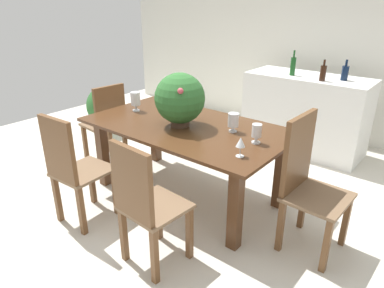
{
  "coord_description": "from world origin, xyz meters",
  "views": [
    {
      "loc": [
        1.98,
        -2.27,
        1.85
      ],
      "look_at": [
        0.05,
        0.09,
        0.56
      ],
      "focal_mm": 32.54,
      "sensor_mm": 36.0,
      "label": 1
    }
  ],
  "objects_px": {
    "flower_centerpiece": "(180,99)",
    "crystal_vase_right": "(257,132)",
    "crystal_vase_center_near": "(135,99)",
    "kitchen_counter": "(305,114)",
    "dining_table": "(186,137)",
    "potted_plant_floor": "(105,108)",
    "chair_near_right": "(145,202)",
    "wine_bottle_green": "(293,66)",
    "wine_glass": "(241,143)",
    "chair_near_left": "(73,167)",
    "wine_bottle_tall": "(323,73)",
    "chair_foot_end": "(306,178)",
    "crystal_vase_left": "(233,121)",
    "chair_head_end": "(107,120)",
    "wine_bottle_clear": "(345,73)"
  },
  "relations": [
    {
      "from": "wine_bottle_clear",
      "to": "flower_centerpiece",
      "type": "bearing_deg",
      "value": -113.95
    },
    {
      "from": "wine_glass",
      "to": "potted_plant_floor",
      "type": "distance_m",
      "value": 3.04
    },
    {
      "from": "wine_glass",
      "to": "wine_bottle_tall",
      "type": "height_order",
      "value": "wine_bottle_tall"
    },
    {
      "from": "chair_near_left",
      "to": "crystal_vase_right",
      "type": "height_order",
      "value": "chair_near_left"
    },
    {
      "from": "chair_near_right",
      "to": "crystal_vase_center_near",
      "type": "height_order",
      "value": "chair_near_right"
    },
    {
      "from": "flower_centerpiece",
      "to": "crystal_vase_right",
      "type": "distance_m",
      "value": 0.77
    },
    {
      "from": "crystal_vase_left",
      "to": "crystal_vase_right",
      "type": "relative_size",
      "value": 1.04
    },
    {
      "from": "dining_table",
      "to": "chair_near_right",
      "type": "distance_m",
      "value": 1.05
    },
    {
      "from": "wine_glass",
      "to": "wine_bottle_clear",
      "type": "distance_m",
      "value": 2.14
    },
    {
      "from": "chair_head_end",
      "to": "potted_plant_floor",
      "type": "height_order",
      "value": "chair_head_end"
    },
    {
      "from": "chair_near_right",
      "to": "potted_plant_floor",
      "type": "height_order",
      "value": "chair_near_right"
    },
    {
      "from": "chair_foot_end",
      "to": "crystal_vase_center_near",
      "type": "height_order",
      "value": "chair_foot_end"
    },
    {
      "from": "crystal_vase_center_near",
      "to": "wine_bottle_tall",
      "type": "distance_m",
      "value": 2.13
    },
    {
      "from": "chair_near_left",
      "to": "wine_glass",
      "type": "bearing_deg",
      "value": -153.57
    },
    {
      "from": "dining_table",
      "to": "kitchen_counter",
      "type": "bearing_deg",
      "value": 77.09
    },
    {
      "from": "crystal_vase_center_near",
      "to": "kitchen_counter",
      "type": "relative_size",
      "value": 0.14
    },
    {
      "from": "chair_foot_end",
      "to": "wine_glass",
      "type": "xyz_separation_m",
      "value": [
        -0.42,
        -0.29,
        0.27
      ]
    },
    {
      "from": "potted_plant_floor",
      "to": "chair_near_right",
      "type": "bearing_deg",
      "value": -32.25
    },
    {
      "from": "chair_foot_end",
      "to": "crystal_vase_left",
      "type": "xyz_separation_m",
      "value": [
        -0.75,
        0.12,
        0.26
      ]
    },
    {
      "from": "chair_head_end",
      "to": "crystal_vase_right",
      "type": "bearing_deg",
      "value": 96.06
    },
    {
      "from": "dining_table",
      "to": "chair_near_left",
      "type": "height_order",
      "value": "chair_near_left"
    },
    {
      "from": "dining_table",
      "to": "chair_near_left",
      "type": "relative_size",
      "value": 1.92
    },
    {
      "from": "dining_table",
      "to": "chair_near_right",
      "type": "bearing_deg",
      "value": -65.98
    },
    {
      "from": "wine_glass",
      "to": "kitchen_counter",
      "type": "distance_m",
      "value": 2.18
    },
    {
      "from": "dining_table",
      "to": "crystal_vase_left",
      "type": "bearing_deg",
      "value": 15.53
    },
    {
      "from": "wine_bottle_green",
      "to": "crystal_vase_center_near",
      "type": "bearing_deg",
      "value": -117.98
    },
    {
      "from": "wine_bottle_green",
      "to": "potted_plant_floor",
      "type": "distance_m",
      "value": 2.68
    },
    {
      "from": "chair_near_left",
      "to": "wine_bottle_green",
      "type": "distance_m",
      "value": 2.83
    },
    {
      "from": "chair_near_right",
      "to": "potted_plant_floor",
      "type": "distance_m",
      "value": 2.99
    },
    {
      "from": "chair_near_right",
      "to": "wine_bottle_tall",
      "type": "height_order",
      "value": "wine_bottle_tall"
    },
    {
      "from": "crystal_vase_right",
      "to": "chair_head_end",
      "type": "bearing_deg",
      "value": -179.16
    },
    {
      "from": "crystal_vase_right",
      "to": "wine_bottle_green",
      "type": "height_order",
      "value": "wine_bottle_green"
    },
    {
      "from": "flower_centerpiece",
      "to": "dining_table",
      "type": "bearing_deg",
      "value": 64.2
    },
    {
      "from": "wine_glass",
      "to": "chair_near_right",
      "type": "bearing_deg",
      "value": -116.4
    },
    {
      "from": "flower_centerpiece",
      "to": "crystal_vase_right",
      "type": "height_order",
      "value": "flower_centerpiece"
    },
    {
      "from": "chair_foot_end",
      "to": "chair_head_end",
      "type": "xyz_separation_m",
      "value": [
        -2.38,
        -0.01,
        -0.06
      ]
    },
    {
      "from": "dining_table",
      "to": "kitchen_counter",
      "type": "distance_m",
      "value": 1.89
    },
    {
      "from": "chair_near_left",
      "to": "kitchen_counter",
      "type": "bearing_deg",
      "value": -110.21
    },
    {
      "from": "wine_bottle_green",
      "to": "wine_glass",
      "type": "bearing_deg",
      "value": -75.42
    },
    {
      "from": "chair_near_left",
      "to": "wine_glass",
      "type": "relative_size",
      "value": 6.48
    },
    {
      "from": "flower_centerpiece",
      "to": "crystal_vase_center_near",
      "type": "bearing_deg",
      "value": 175.33
    },
    {
      "from": "chair_head_end",
      "to": "flower_centerpiece",
      "type": "distance_m",
      "value": 1.27
    },
    {
      "from": "chair_foot_end",
      "to": "chair_near_right",
      "type": "bearing_deg",
      "value": 143.69
    },
    {
      "from": "chair_near_right",
      "to": "wine_bottle_tall",
      "type": "relative_size",
      "value": 4.11
    },
    {
      "from": "dining_table",
      "to": "chair_foot_end",
      "type": "distance_m",
      "value": 1.18
    },
    {
      "from": "dining_table",
      "to": "chair_foot_end",
      "type": "height_order",
      "value": "chair_foot_end"
    },
    {
      "from": "wine_bottle_tall",
      "to": "potted_plant_floor",
      "type": "distance_m",
      "value": 3.0
    },
    {
      "from": "chair_near_right",
      "to": "chair_near_left",
      "type": "bearing_deg",
      "value": 3.9
    },
    {
      "from": "crystal_vase_left",
      "to": "crystal_vase_right",
      "type": "distance_m",
      "value": 0.31
    },
    {
      "from": "crystal_vase_right",
      "to": "chair_near_left",
      "type": "bearing_deg",
      "value": -139.5
    }
  ]
}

